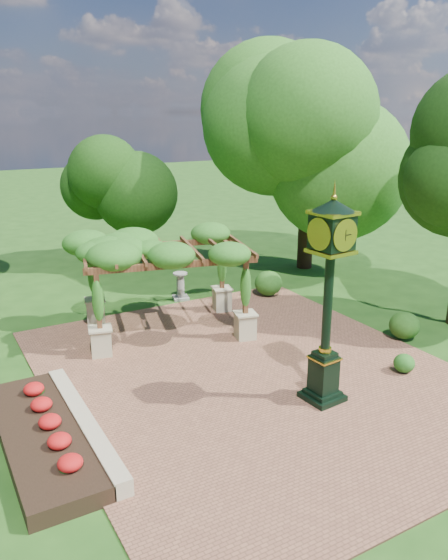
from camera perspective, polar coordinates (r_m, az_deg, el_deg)
ground at (r=13.84m, az=5.25°, el=-11.42°), size 120.00×120.00×0.00m
brick_plaza at (r=14.57m, az=2.98°, el=-9.75°), size 10.00×12.00×0.04m
border_wall at (r=12.45m, az=-14.39°, el=-14.39°), size 0.35×5.00×0.40m
flower_bed at (r=12.32m, az=-18.54°, el=-15.28°), size 1.50×5.00×0.36m
pedestal_clock at (r=12.42m, az=10.92°, el=-0.41°), size 1.04×1.04×4.89m
pergola at (r=16.55m, az=-6.13°, el=2.92°), size 5.54×4.18×3.12m
sundial at (r=20.06m, az=-4.57°, el=-0.80°), size 0.68×0.68×1.01m
shrub_front at (r=15.25m, az=18.30°, el=-8.25°), size 0.73×0.73×0.50m
shrub_mid at (r=17.37m, az=18.33°, el=-4.53°), size 0.97×0.97×0.82m
shrub_back at (r=20.39m, az=4.66°, el=-0.33°), size 1.16×1.16×0.92m
tree_north at (r=24.99m, az=-10.50°, el=10.73°), size 3.67×3.67×5.73m
tree_east_far at (r=23.65m, az=8.96°, el=14.40°), size 5.27×5.27×8.06m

